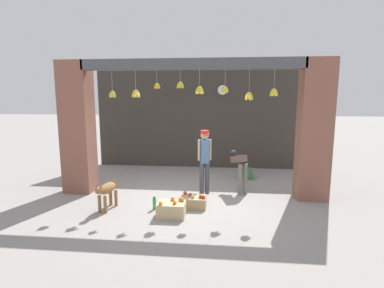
% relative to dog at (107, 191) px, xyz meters
% --- Properties ---
extents(ground_plane, '(60.00, 60.00, 0.00)m').
position_rel_dog_xyz_m(ground_plane, '(1.70, 0.89, -0.42)').
color(ground_plane, gray).
extents(shop_back_wall, '(7.03, 0.12, 3.26)m').
position_rel_dog_xyz_m(shop_back_wall, '(1.70, 4.14, 1.21)').
color(shop_back_wall, '#38332D').
rests_on(shop_back_wall, ground_plane).
extents(shop_pillar_left, '(0.70, 0.60, 3.26)m').
position_rel_dog_xyz_m(shop_pillar_left, '(-1.16, 1.19, 1.21)').
color(shop_pillar_left, brown).
rests_on(shop_pillar_left, ground_plane).
extents(shop_pillar_right, '(0.70, 0.60, 3.26)m').
position_rel_dog_xyz_m(shop_pillar_right, '(4.56, 1.19, 1.21)').
color(shop_pillar_right, brown).
rests_on(shop_pillar_right, ground_plane).
extents(storefront_awning, '(5.13, 0.27, 0.95)m').
position_rel_dog_xyz_m(storefront_awning, '(1.71, 1.01, 2.66)').
color(storefront_awning, '#4C4C51').
extents(dog, '(0.33, 0.82, 0.63)m').
position_rel_dog_xyz_m(dog, '(0.00, 0.00, 0.00)').
color(dog, olive).
rests_on(dog, ground_plane).
extents(shopkeeper, '(0.33, 0.28, 1.60)m').
position_rel_dog_xyz_m(shopkeeper, '(2.02, 1.27, 0.51)').
color(shopkeeper, '#424247').
rests_on(shopkeeper, ground_plane).
extents(worker_stooping, '(0.44, 0.75, 1.01)m').
position_rel_dog_xyz_m(worker_stooping, '(2.89, 1.50, 0.24)').
color(worker_stooping, '#6B665B').
rests_on(worker_stooping, ground_plane).
extents(fruit_crate_oranges, '(0.56, 0.43, 0.37)m').
position_rel_dog_xyz_m(fruit_crate_oranges, '(1.44, -0.23, -0.27)').
color(fruit_crate_oranges, tan).
rests_on(fruit_crate_oranges, ground_plane).
extents(fruit_crate_apples, '(0.56, 0.42, 0.31)m').
position_rel_dog_xyz_m(fruit_crate_apples, '(1.84, 0.33, -0.29)').
color(fruit_crate_apples, tan).
rests_on(fruit_crate_apples, ground_plane).
extents(produce_box_green, '(0.41, 0.36, 0.30)m').
position_rel_dog_xyz_m(produce_box_green, '(3.15, 2.77, -0.28)').
color(produce_box_green, '#387A42').
rests_on(produce_box_green, ground_plane).
extents(water_bottle, '(0.07, 0.07, 0.28)m').
position_rel_dog_xyz_m(water_bottle, '(1.01, 0.11, -0.29)').
color(water_bottle, '#38934C').
rests_on(water_bottle, ground_plane).
extents(wall_clock, '(0.33, 0.03, 0.33)m').
position_rel_dog_xyz_m(wall_clock, '(2.43, 4.06, 2.19)').
color(wall_clock, black).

